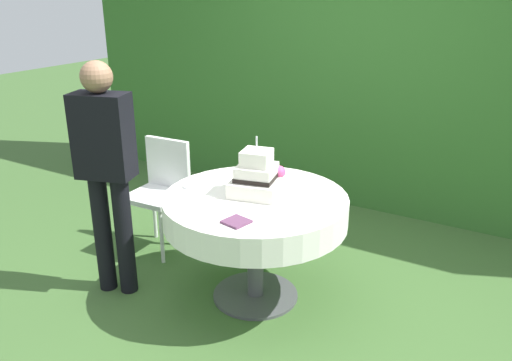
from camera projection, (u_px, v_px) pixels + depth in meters
ground_plane at (255, 296)px, 3.61m from camera, size 20.00×20.00×0.00m
foliage_hedge at (369, 61)px, 4.80m from camera, size 6.20×0.48×2.73m
cake_table at (255, 211)px, 3.38m from camera, size 1.20×1.20×0.75m
wedding_cake at (257, 177)px, 3.35m from camera, size 0.37×0.37×0.39m
serving_plate_near at (192, 186)px, 3.50m from camera, size 0.12×0.12×0.01m
serving_plate_far at (246, 171)px, 3.78m from camera, size 0.15×0.15×0.01m
serving_plate_left at (326, 203)px, 3.22m from camera, size 0.12×0.12×0.01m
napkin_stack at (236, 222)px, 2.97m from camera, size 0.16×0.16×0.01m
garden_chair at (162, 184)px, 4.12m from camera, size 0.42×0.42×0.89m
standing_person at (106, 165)px, 3.37m from camera, size 0.40×0.30×1.60m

